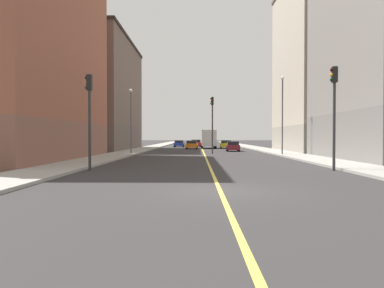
% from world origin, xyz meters
% --- Properties ---
extents(ground_plane, '(400.00, 400.00, 0.00)m').
position_xyz_m(ground_plane, '(0.00, 0.00, 0.00)').
color(ground_plane, '#312E2F').
rests_on(ground_plane, ground).
extents(sidewalk_left, '(3.32, 168.00, 0.15)m').
position_xyz_m(sidewalk_left, '(9.10, 49.00, 0.07)').
color(sidewalk_left, '#9E9B93').
rests_on(sidewalk_left, ground).
extents(sidewalk_right, '(3.32, 168.00, 0.15)m').
position_xyz_m(sidewalk_right, '(-9.10, 49.00, 0.07)').
color(sidewalk_right, '#9E9B93').
rests_on(sidewalk_right, ground).
extents(lane_center_stripe, '(0.16, 154.00, 0.01)m').
position_xyz_m(lane_center_stripe, '(0.00, 49.00, 0.01)').
color(lane_center_stripe, '#E5D14C').
rests_on(lane_center_stripe, ground).
extents(building_left_mid, '(8.95, 17.39, 22.50)m').
position_xyz_m(building_left_mid, '(15.09, 35.68, 11.26)').
color(building_left_mid, '#9D9688').
rests_on(building_left_mid, ground).
extents(building_right_corner, '(8.95, 21.18, 18.14)m').
position_xyz_m(building_right_corner, '(-15.09, 17.28, 9.08)').
color(building_right_corner, brown).
rests_on(building_right_corner, ground).
extents(building_right_midblock, '(8.95, 22.84, 16.39)m').
position_xyz_m(building_right_midblock, '(-15.09, 42.43, 8.21)').
color(building_right_midblock, brown).
rests_on(building_right_midblock, ground).
extents(traffic_light_left_near, '(0.40, 0.32, 5.96)m').
position_xyz_m(traffic_light_left_near, '(7.02, 8.01, 3.86)').
color(traffic_light_left_near, '#2D2D2D').
rests_on(traffic_light_left_near, ground).
extents(traffic_light_right_near, '(0.40, 0.32, 5.53)m').
position_xyz_m(traffic_light_right_near, '(-7.05, 8.01, 3.61)').
color(traffic_light_right_near, '#2D2D2D').
rests_on(traffic_light_right_near, ground).
extents(traffic_light_median_far, '(0.40, 0.32, 6.51)m').
position_xyz_m(traffic_light_median_far, '(0.94, 29.49, 4.18)').
color(traffic_light_median_far, '#2D2D2D').
rests_on(traffic_light_median_far, ground).
extents(street_lamp_left_near, '(0.36, 0.36, 8.08)m').
position_xyz_m(street_lamp_left_near, '(8.04, 25.37, 4.97)').
color(street_lamp_left_near, '#4C4C51').
rests_on(street_lamp_left_near, ground).
extents(street_lamp_right_near, '(0.36, 0.36, 7.03)m').
position_xyz_m(street_lamp_right_near, '(-8.04, 27.29, 4.42)').
color(street_lamp_right_near, '#4C4C51').
rests_on(street_lamp_right_near, ground).
extents(car_maroon, '(1.90, 4.05, 1.34)m').
position_xyz_m(car_maroon, '(4.02, 36.83, 0.65)').
color(car_maroon, maroon).
rests_on(car_maroon, ground).
extents(car_orange, '(1.96, 4.64, 1.33)m').
position_xyz_m(car_orange, '(-1.65, 47.24, 0.66)').
color(car_orange, orange).
rests_on(car_orange, ground).
extents(car_blue, '(1.97, 4.21, 1.27)m').
position_xyz_m(car_blue, '(-4.24, 58.43, 0.62)').
color(car_blue, '#23389E').
rests_on(car_blue, ground).
extents(car_yellow, '(2.09, 4.61, 1.36)m').
position_xyz_m(car_yellow, '(4.15, 50.54, 0.67)').
color(car_yellow, gold).
rests_on(car_yellow, ground).
extents(car_red, '(2.06, 4.09, 1.39)m').
position_xyz_m(car_red, '(-0.99, 59.27, 0.66)').
color(car_red, red).
rests_on(car_red, ground).
extents(box_truck, '(2.49, 7.23, 3.05)m').
position_xyz_m(box_truck, '(1.14, 49.47, 1.63)').
color(box_truck, beige).
rests_on(box_truck, ground).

